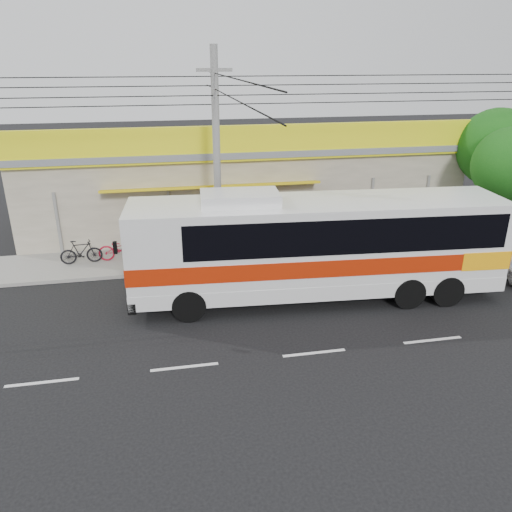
{
  "coord_description": "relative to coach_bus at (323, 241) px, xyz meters",
  "views": [
    {
      "loc": [
        -4.28,
        -15.17,
        8.56
      ],
      "look_at": [
        -0.97,
        2.0,
        1.56
      ],
      "focal_mm": 35.0,
      "sensor_mm": 36.0,
      "label": 1
    }
  ],
  "objects": [
    {
      "name": "utility_pole",
      "position": [
        -3.45,
        3.31,
        5.17
      ],
      "size": [
        34.0,
        14.0,
        9.0
      ],
      "color": "slate",
      "rests_on": "ground"
    },
    {
      "name": "coach_bus",
      "position": [
        0.0,
        0.0,
        0.0
      ],
      "size": [
        13.78,
        3.78,
        4.2
      ],
      "rotation": [
        0.0,
        0.0,
        -0.07
      ],
      "color": "silver",
      "rests_on": "ground"
    },
    {
      "name": "tree_far",
      "position": [
        10.77,
        5.62,
        2.02
      ],
      "size": [
        3.8,
        3.8,
        6.3
      ],
      "color": "#341E15",
      "rests_on": "ground"
    },
    {
      "name": "motorbike_red",
      "position": [
        -7.59,
        4.89,
        -1.55
      ],
      "size": [
        2.09,
        0.8,
        1.09
      ],
      "primitive_type": "imported",
      "rotation": [
        0.0,
        0.0,
        1.53
      ],
      "color": "maroon",
      "rests_on": "sidewalk"
    },
    {
      "name": "lane_markings",
      "position": [
        -1.39,
        -3.75,
        -2.25
      ],
      "size": [
        50.0,
        0.12,
        0.01
      ],
      "primitive_type": null,
      "color": "silver",
      "rests_on": "ground"
    },
    {
      "name": "ground",
      "position": [
        -1.39,
        -1.25,
        -2.25
      ],
      "size": [
        120.0,
        120.0,
        0.0
      ],
      "primitive_type": "plane",
      "color": "black",
      "rests_on": "ground"
    },
    {
      "name": "sidewalk",
      "position": [
        -1.39,
        4.75,
        -2.17
      ],
      "size": [
        30.0,
        3.2,
        0.15
      ],
      "primitive_type": "cube",
      "color": "gray",
      "rests_on": "ground"
    },
    {
      "name": "motorbike_dark",
      "position": [
        -9.32,
        4.81,
        -1.56
      ],
      "size": [
        1.8,
        0.64,
        1.06
      ],
      "primitive_type": "imported",
      "rotation": [
        0.0,
        0.0,
        1.65
      ],
      "color": "black",
      "rests_on": "sidewalk"
    },
    {
      "name": "storefront_building",
      "position": [
        -1.39,
        10.29,
        0.05
      ],
      "size": [
        22.6,
        9.2,
        5.7
      ],
      "color": "gray",
      "rests_on": "ground"
    }
  ]
}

